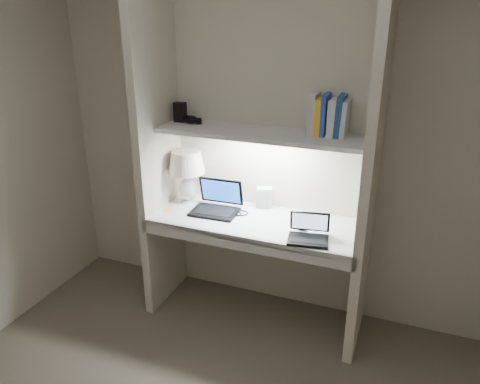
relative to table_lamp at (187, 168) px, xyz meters
The scene contains 17 objects.
back_wall 0.63m from the table_lamp, 15.62° to the left, with size 3.20×0.01×2.50m, color beige.
alcove_panel_left 0.29m from the table_lamp, 143.94° to the right, with size 0.06×0.55×2.50m, color beige.
alcove_panel_right 1.32m from the table_lamp, ahead, with size 0.06×0.55×2.50m, color beige.
desk 0.65m from the table_lamp, 11.38° to the right, with size 1.40×0.55×0.04m, color white.
desk_apron 0.75m from the table_lamp, 33.26° to the right, with size 1.46×0.03×0.10m, color silver.
shelf 0.65m from the table_lamp, ahead, with size 1.40×0.36×0.03m, color silver.
strip_light 0.64m from the table_lamp, ahead, with size 0.60×0.04×0.01m, color white.
table_lamp is the anchor object (origin of this frame).
laptop_main 0.35m from the table_lamp, 14.36° to the right, with size 0.33×0.29×0.22m.
laptop_netbook 1.04m from the table_lamp, 14.71° to the right, with size 0.28×0.26×0.16m.
speaker 0.60m from the table_lamp, 11.09° to the left, with size 0.11×0.08×0.15m, color silver.
mouse 0.95m from the table_lamp, ahead, with size 0.08×0.05×0.03m, color black.
cable_coil 0.52m from the table_lamp, ahead, with size 0.09×0.09×0.01m, color black.
sticky_note 0.33m from the table_lamp, 110.17° to the right, with size 0.07×0.07×0.00m, color yellow.
book_row 1.09m from the table_lamp, ahead, with size 0.25×0.17×0.26m.
shelf_box 0.40m from the table_lamp, 144.44° to the left, with size 0.08×0.06×0.14m, color black.
shelf_gadget 0.36m from the table_lamp, 37.61° to the left, with size 0.13×0.09×0.05m, color black.
Camera 1 is at (0.96, -1.51, 2.14)m, focal length 35.00 mm.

